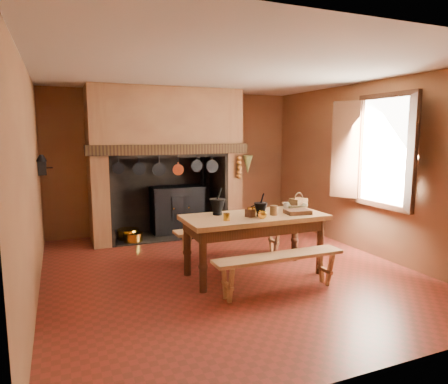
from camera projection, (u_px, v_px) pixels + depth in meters
name	position (u px, v px, depth m)	size (l,w,h in m)	color
floor	(228.00, 270.00, 5.79)	(5.50, 5.50, 0.00)	maroon
ceiling	(228.00, 71.00, 5.38)	(5.50, 5.50, 0.00)	silver
back_wall	(175.00, 162.00, 8.10)	(5.00, 0.02, 2.80)	brown
wall_left	(30.00, 183.00, 4.64)	(0.02, 5.50, 2.80)	brown
wall_right	(368.00, 169.00, 6.54)	(0.02, 5.50, 2.80)	brown
wall_front	(368.00, 208.00, 3.07)	(5.00, 0.02, 2.80)	brown
chimney_breast	(165.00, 142.00, 7.52)	(2.95, 0.96, 2.80)	brown
iron_range	(178.00, 209.00, 7.94)	(1.12, 0.55, 1.60)	black
hearth_pans	(129.00, 235.00, 7.40)	(0.51, 0.62, 0.20)	gold
hanging_pans	(171.00, 168.00, 7.12)	(1.92, 0.29, 0.27)	black
onion_string	(239.00, 167.00, 7.61)	(0.12, 0.10, 0.46)	#984D1C
herb_bunch	(248.00, 164.00, 7.67)	(0.20, 0.20, 0.35)	brown
window	(380.00, 151.00, 6.07)	(0.39, 1.75, 1.76)	white
wall_coffee_mill	(42.00, 164.00, 6.07)	(0.23, 0.16, 0.31)	black
work_table	(254.00, 225.00, 5.53)	(1.97, 0.88, 0.85)	tan
bench_front	(279.00, 264.00, 4.96)	(1.72, 0.30, 0.48)	tan
bench_back	(232.00, 235.00, 6.28)	(1.85, 0.32, 0.52)	tan
mortar_large	(217.00, 206.00, 5.52)	(0.22, 0.22, 0.38)	black
mortar_small	(261.00, 209.00, 5.42)	(0.19, 0.19, 0.32)	black
coffee_grinder	(250.00, 212.00, 5.39)	(0.16, 0.14, 0.16)	#3D1F13
brass_mug_a	(227.00, 217.00, 5.16)	(0.09, 0.09, 0.10)	gold
brass_mug_b	(254.00, 210.00, 5.64)	(0.08, 0.08, 0.08)	gold
mixing_bowl	(295.00, 206.00, 5.93)	(0.35, 0.35, 0.09)	#BBB48F
stoneware_crock	(274.00, 210.00, 5.50)	(0.11, 0.11, 0.13)	brown
glass_jar	(286.00, 207.00, 5.79)	(0.07, 0.07, 0.13)	beige
wicker_basket	(298.00, 202.00, 6.09)	(0.29, 0.24, 0.24)	#513118
wooden_tray	(298.00, 212.00, 5.59)	(0.34, 0.24, 0.06)	#3D1F13
brass_cup	(262.00, 215.00, 5.27)	(0.12, 0.12, 0.10)	gold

